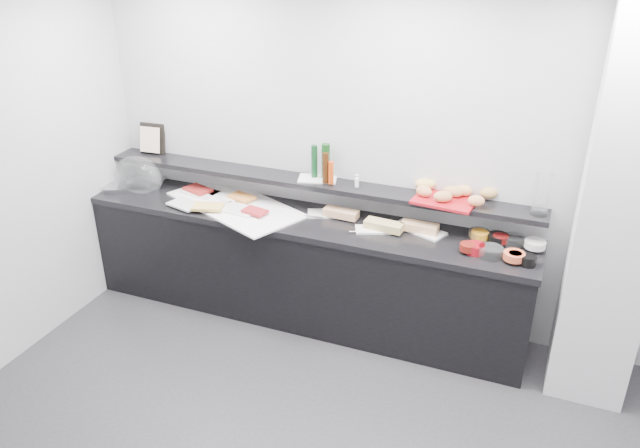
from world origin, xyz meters
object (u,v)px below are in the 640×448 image
at_px(condiment_tray, 318,179).
at_px(framed_print, 153,138).
at_px(bread_tray, 445,200).
at_px(carafe, 542,195).
at_px(sandwich_plate_mid, 378,229).
at_px(cloche_base, 135,185).

bearing_deg(condiment_tray, framed_print, 161.98).
relative_size(bread_tray, carafe, 1.45).
height_order(sandwich_plate_mid, condiment_tray, condiment_tray).
relative_size(cloche_base, carafe, 1.60).
relative_size(condiment_tray, carafe, 0.99).
distance_m(cloche_base, bread_tray, 2.68).
relative_size(sandwich_plate_mid, bread_tray, 0.76).
relative_size(condiment_tray, bread_tray, 0.68).
xyz_separation_m(sandwich_plate_mid, bread_tray, (0.45, 0.14, 0.25)).
height_order(cloche_base, bread_tray, bread_tray).
height_order(framed_print, carafe, carafe).
bearing_deg(sandwich_plate_mid, condiment_tray, 138.01).
height_order(cloche_base, sandwich_plate_mid, cloche_base).
xyz_separation_m(cloche_base, bread_tray, (2.66, 0.11, 0.24)).
distance_m(cloche_base, sandwich_plate_mid, 2.21).
bearing_deg(sandwich_plate_mid, framed_print, 150.61).
bearing_deg(bread_tray, cloche_base, -171.91).
bearing_deg(bread_tray, carafe, 7.59).
bearing_deg(condiment_tray, cloche_base, 170.41).
bearing_deg(cloche_base, sandwich_plate_mid, -24.53).
distance_m(framed_print, condiment_tray, 1.59).
bearing_deg(carafe, bread_tray, -178.10).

